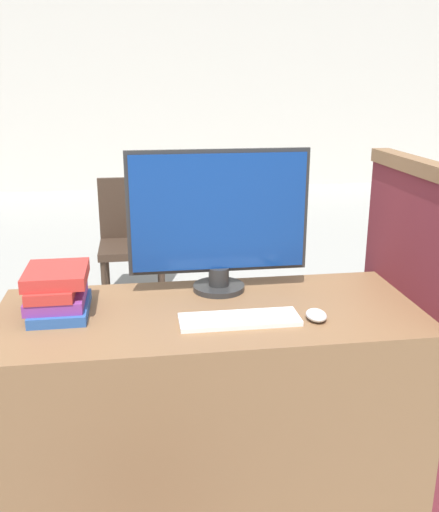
{
  "coord_description": "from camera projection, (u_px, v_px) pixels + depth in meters",
  "views": [
    {
      "loc": [
        -0.22,
        -1.46,
        1.51
      ],
      "look_at": [
        0.03,
        0.28,
        0.96
      ],
      "focal_mm": 40.0,
      "sensor_mm": 36.0,
      "label": 1
    }
  ],
  "objects": [
    {
      "name": "far_chair",
      "position": [
        132.0,
        235.0,
        3.93
      ],
      "size": [
        0.44,
        0.44,
        0.86
      ],
      "rotation": [
        0.0,
        0.0,
        -0.96
      ],
      "color": "#38281E",
      "rests_on": "ground_plane"
    },
    {
      "name": "carrel_divider",
      "position": [
        406.0,
        327.0,
        2.11
      ],
      "size": [
        0.07,
        0.71,
        1.25
      ],
      "color": "maroon",
      "rests_on": "ground_plane"
    },
    {
      "name": "book_stack",
      "position": [
        57.0,
        291.0,
        1.88
      ],
      "size": [
        0.2,
        0.26,
        0.15
      ],
      "color": "#285199",
      "rests_on": "desk"
    },
    {
      "name": "wall_back",
      "position": [
        149.0,
        87.0,
        7.77
      ],
      "size": [
        12.0,
        0.06,
        2.8
      ],
      "color": "beige",
      "rests_on": "ground_plane"
    },
    {
      "name": "desk",
      "position": [
        210.0,
        409.0,
        2.03
      ],
      "size": [
        1.43,
        0.61,
        0.76
      ],
      "color": "brown",
      "rests_on": "ground_plane"
    },
    {
      "name": "monitor",
      "position": [
        219.0,
        219.0,
        2.03
      ],
      "size": [
        0.65,
        0.19,
        0.52
      ],
      "color": "#282828",
      "rests_on": "desk"
    },
    {
      "name": "keyboard",
      "position": [
        239.0,
        320.0,
        1.83
      ],
      "size": [
        0.39,
        0.13,
        0.02
      ],
      "color": "white",
      "rests_on": "desk"
    },
    {
      "name": "mouse",
      "position": [
        316.0,
        315.0,
        1.84
      ],
      "size": [
        0.07,
        0.09,
        0.03
      ],
      "color": "silver",
      "rests_on": "desk"
    }
  ]
}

